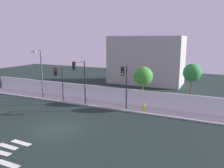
% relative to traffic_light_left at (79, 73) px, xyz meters
% --- Properties ---
extents(ground_plane, '(80.00, 80.00, 0.00)m').
position_rel_traffic_light_left_xyz_m(ground_plane, '(1.87, -6.74, -3.84)').
color(ground_plane, black).
extents(sidewalk, '(36.00, 2.40, 0.15)m').
position_rel_traffic_light_left_xyz_m(sidewalk, '(1.87, 1.46, -3.77)').
color(sidewalk, '#B5B5B5').
rests_on(sidewalk, ground).
extents(perimeter_wall, '(36.00, 0.18, 1.80)m').
position_rel_traffic_light_left_xyz_m(perimeter_wall, '(1.87, 2.75, -2.79)').
color(perimeter_wall, silver).
rests_on(perimeter_wall, sidewalk).
extents(crosswalk_marking, '(3.79, 3.04, 0.01)m').
position_rel_traffic_light_left_xyz_m(crosswalk_marking, '(1.50, -11.26, -3.84)').
color(crosswalk_marking, silver).
rests_on(crosswalk_marking, ground).
extents(traffic_light_left, '(0.63, 1.81, 5.06)m').
position_rel_traffic_light_left_xyz_m(traffic_light_left, '(0.00, 0.00, 0.00)').
color(traffic_light_left, black).
rests_on(traffic_light_left, sidewalk).
extents(traffic_light_center, '(0.34, 1.34, 4.73)m').
position_rel_traffic_light_left_xyz_m(traffic_light_center, '(5.41, 0.23, -0.25)').
color(traffic_light_center, black).
rests_on(traffic_light_center, sidewalk).
extents(traffic_light_right, '(0.50, 1.81, 4.25)m').
position_rel_traffic_light_left_xyz_m(traffic_light_right, '(-2.86, -0.07, -0.56)').
color(traffic_light_right, black).
rests_on(traffic_light_right, sidewalk).
extents(street_lamp_curbside, '(0.76, 1.81, 6.17)m').
position_rel_traffic_light_left_xyz_m(street_lamp_curbside, '(-6.36, 0.77, -0.02)').
color(street_lamp_curbside, '#4C4C51').
rests_on(street_lamp_curbside, sidewalk).
extents(fire_hydrant, '(0.44, 0.26, 0.77)m').
position_rel_traffic_light_left_xyz_m(fire_hydrant, '(7.38, 1.00, -3.28)').
color(fire_hydrant, gold).
rests_on(fire_hydrant, sidewalk).
extents(roadside_tree_leftmost, '(2.31, 2.31, 4.47)m').
position_rel_traffic_light_left_xyz_m(roadside_tree_leftmost, '(6.16, 4.27, -0.54)').
color(roadside_tree_leftmost, brown).
rests_on(roadside_tree_leftmost, ground).
extents(roadside_tree_midleft, '(1.94, 1.94, 5.04)m').
position_rel_traffic_light_left_xyz_m(roadside_tree_midleft, '(11.66, 4.27, 0.20)').
color(roadside_tree_midleft, brown).
rests_on(roadside_tree_midleft, ground).
extents(low_building_distant, '(12.40, 6.00, 8.14)m').
position_rel_traffic_light_left_xyz_m(low_building_distant, '(2.73, 16.75, 0.23)').
color(low_building_distant, '#A3A3A3').
rests_on(low_building_distant, ground).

